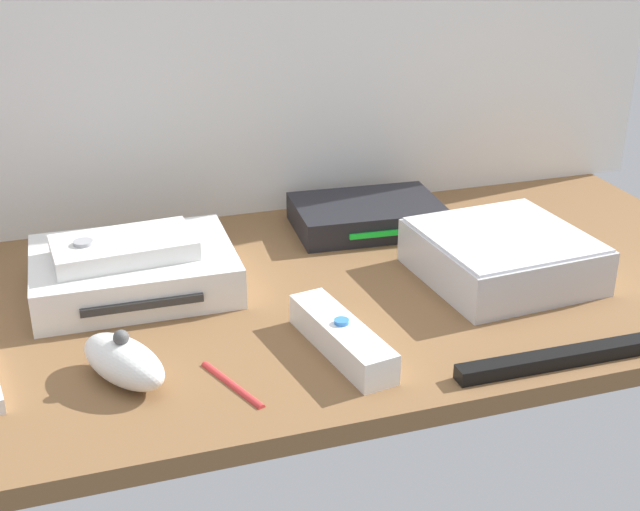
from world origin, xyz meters
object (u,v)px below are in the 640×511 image
remote_nunchuk (124,361)px  sensor_bar (577,355)px  game_console (134,271)px  stylus_pen (232,382)px  mini_computer (502,255)px  network_router (367,215)px  remote_wand (341,337)px  remote_classic_pad (124,248)px

remote_nunchuk → sensor_bar: 40.88cm
game_console → stylus_pen: bearing=-74.2°
game_console → mini_computer: (38.83, -9.30, 0.44)cm
network_router → remote_wand: 30.46cm
sensor_bar → stylus_pen: sensor_bar is taller
mini_computer → game_console: bearing=166.5°
game_console → mini_computer: 39.93cm
remote_wand → stylus_pen: bearing=-176.7°
game_console → stylus_pen: 22.43cm
network_router → stylus_pen: (-23.91, -30.13, -1.35)cm
remote_classic_pad → sensor_bar: size_ratio=0.62×
remote_classic_pad → sensor_bar: 46.26cm
sensor_bar → mini_computer: bearing=84.1°
game_console → remote_nunchuk: bearing=-98.7°
mini_computer → remote_wand: mini_computer is taller
network_router → remote_wand: (-12.92, -27.58, -0.19)cm
game_console → remote_wand: 25.39cm
network_router → game_console: bearing=-160.3°
mini_computer → remote_classic_pad: remote_classic_pad is taller
mini_computer → stylus_pen: 35.31cm
network_router → stylus_pen: network_router is taller
network_router → remote_classic_pad: 32.25cm
stylus_pen → mini_computer: bearing=20.4°
network_router → remote_classic_pad: remote_classic_pad is taller
game_console → remote_nunchuk: (-2.99, -17.97, -0.16)cm
mini_computer → network_router: bearing=117.0°
mini_computer → network_router: mini_computer is taller
game_console → remote_wand: bearing=-47.8°
remote_wand → stylus_pen: size_ratio=1.69×
stylus_pen → remote_wand: bearing=13.1°
remote_classic_pad → sensor_bar: (37.66, -26.44, -4.71)cm
remote_classic_pad → stylus_pen: 22.32cm
remote_wand → remote_nunchuk: bearing=167.2°
network_router → remote_wand: size_ratio=1.23×
remote_nunchuk → network_router: bearing=8.7°
remote_nunchuk → sensor_bar: bearing=-43.6°
mini_computer → sensor_bar: size_ratio=0.76×
mini_computer → network_router: size_ratio=0.97×
mini_computer → remote_nunchuk: (-41.82, -8.67, -0.60)cm
remote_nunchuk → stylus_pen: size_ratio=1.21×
network_router → stylus_pen: size_ratio=2.08×
remote_classic_pad → stylus_pen: bearing=-76.1°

